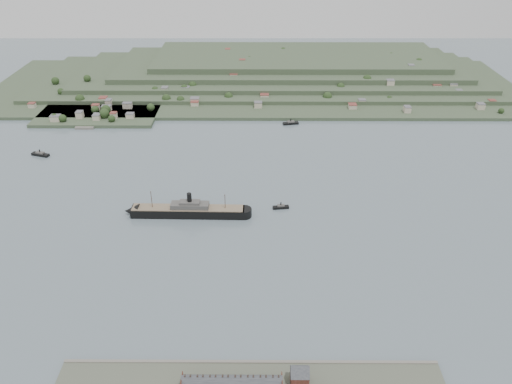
{
  "coord_description": "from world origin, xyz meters",
  "views": [
    {
      "loc": [
        4.15,
        -352.12,
        236.18
      ],
      "look_at": [
        2.28,
        30.0,
        13.66
      ],
      "focal_mm": 35.0,
      "sensor_mm": 36.0,
      "label": 1
    }
  ],
  "objects_px": {
    "gabled_building": "(300,376)",
    "tugboat": "(281,207)",
    "steamship": "(185,211)",
    "terrace_row": "(232,383)"
  },
  "relations": [
    {
      "from": "gabled_building",
      "to": "tugboat",
      "type": "xyz_separation_m",
      "value": [
        -3.09,
        188.49,
        -6.61
      ]
    },
    {
      "from": "gabled_building",
      "to": "steamship",
      "type": "height_order",
      "value": "steamship"
    },
    {
      "from": "gabled_building",
      "to": "steamship",
      "type": "xyz_separation_m",
      "value": [
        -86.85,
        176.56,
        -3.27
      ]
    },
    {
      "from": "steamship",
      "to": "tugboat",
      "type": "bearing_deg",
      "value": 8.11
    },
    {
      "from": "terrace_row",
      "to": "tugboat",
      "type": "bearing_deg",
      "value": 79.87
    },
    {
      "from": "terrace_row",
      "to": "tugboat",
      "type": "relative_size",
      "value": 3.78
    },
    {
      "from": "gabled_building",
      "to": "tugboat",
      "type": "relative_size",
      "value": 0.96
    },
    {
      "from": "terrace_row",
      "to": "gabled_building",
      "type": "relative_size",
      "value": 3.95
    },
    {
      "from": "terrace_row",
      "to": "steamship",
      "type": "distance_m",
      "value": 187.21
    },
    {
      "from": "terrace_row",
      "to": "steamship",
      "type": "relative_size",
      "value": 0.5
    }
  ]
}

